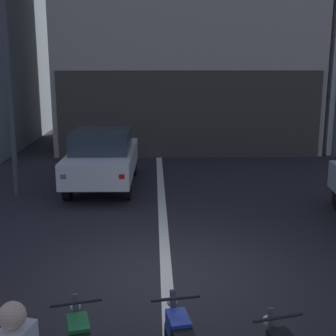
{
  "coord_description": "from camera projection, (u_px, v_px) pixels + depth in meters",
  "views": [
    {
      "loc": [
        -0.2,
        -7.08,
        3.48
      ],
      "look_at": [
        0.09,
        2.0,
        1.4
      ],
      "focal_mm": 49.35,
      "sensor_mm": 36.0,
      "label": 1
    }
  ],
  "objects": [
    {
      "name": "ground_plane",
      "position": [
        166.0,
        277.0,
        7.68
      ],
      "size": [
        120.0,
        120.0,
        0.0
      ],
      "primitive_type": "plane",
      "color": "#232328"
    },
    {
      "name": "lane_centre_line",
      "position": [
        161.0,
        184.0,
        13.53
      ],
      "size": [
        0.2,
        18.0,
        0.01
      ],
      "primitive_type": "cube",
      "color": "silver",
      "rests_on": "ground"
    },
    {
      "name": "car_white_crossing_near",
      "position": [
        103.0,
        157.0,
        13.03
      ],
      "size": [
        1.83,
        4.13,
        1.64
      ],
      "color": "black",
      "rests_on": "ground"
    },
    {
      "name": "street_lamp",
      "position": [
        4.0,
        26.0,
        11.4
      ],
      "size": [
        0.36,
        0.36,
        7.22
      ],
      "color": "#47474C",
      "rests_on": "ground"
    }
  ]
}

